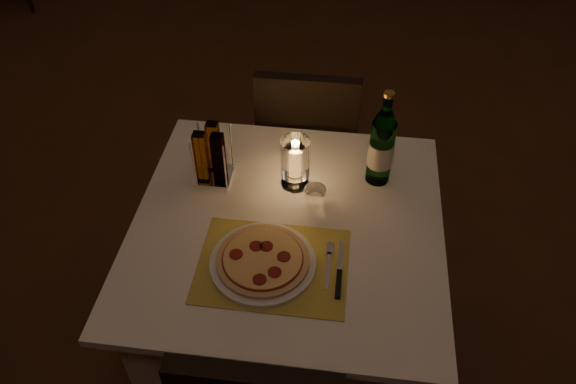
# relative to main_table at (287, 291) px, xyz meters

# --- Properties ---
(floor) EXTENTS (8.00, 10.00, 0.02)m
(floor) POSITION_rel_main_table_xyz_m (0.01, 0.70, -0.38)
(floor) COLOR #4C2B18
(floor) RESTS_ON ground
(main_table) EXTENTS (1.00, 1.00, 0.74)m
(main_table) POSITION_rel_main_table_xyz_m (0.00, 0.00, 0.00)
(main_table) COLOR white
(main_table) RESTS_ON ground
(chair_far) EXTENTS (0.42, 0.42, 0.90)m
(chair_far) POSITION_rel_main_table_xyz_m (-0.00, 0.71, 0.18)
(chair_far) COLOR black
(chair_far) RESTS_ON ground
(placemat) EXTENTS (0.45, 0.34, 0.00)m
(placemat) POSITION_rel_main_table_xyz_m (-0.02, -0.18, 0.37)
(placemat) COLOR gold
(placemat) RESTS_ON main_table
(plate) EXTENTS (0.32, 0.32, 0.01)m
(plate) POSITION_rel_main_table_xyz_m (-0.05, -0.18, 0.38)
(plate) COLOR white
(plate) RESTS_ON placemat
(pizza) EXTENTS (0.28, 0.28, 0.02)m
(pizza) POSITION_rel_main_table_xyz_m (-0.05, -0.18, 0.39)
(pizza) COLOR #D8B77F
(pizza) RESTS_ON plate
(fork) EXTENTS (0.02, 0.18, 0.00)m
(fork) POSITION_rel_main_table_xyz_m (0.14, -0.15, 0.37)
(fork) COLOR silver
(fork) RESTS_ON placemat
(knife) EXTENTS (0.02, 0.22, 0.01)m
(knife) POSITION_rel_main_table_xyz_m (0.18, -0.21, 0.37)
(knife) COLOR black
(knife) RESTS_ON placemat
(tumbler) EXTENTS (0.07, 0.07, 0.07)m
(tumbler) POSITION_rel_main_table_xyz_m (0.08, 0.09, 0.40)
(tumbler) COLOR white
(tumbler) RESTS_ON main_table
(water_bottle) EXTENTS (0.09, 0.09, 0.36)m
(water_bottle) POSITION_rel_main_table_xyz_m (0.28, 0.25, 0.51)
(water_bottle) COLOR #569751
(water_bottle) RESTS_ON main_table
(hurricane_candle) EXTENTS (0.10, 0.10, 0.19)m
(hurricane_candle) POSITION_rel_main_table_xyz_m (0.00, 0.19, 0.48)
(hurricane_candle) COLOR white
(hurricane_candle) RESTS_ON main_table
(cruet_caddy) EXTENTS (0.12, 0.12, 0.21)m
(cruet_caddy) POSITION_rel_main_table_xyz_m (-0.28, 0.18, 0.46)
(cruet_caddy) COLOR white
(cruet_caddy) RESTS_ON main_table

